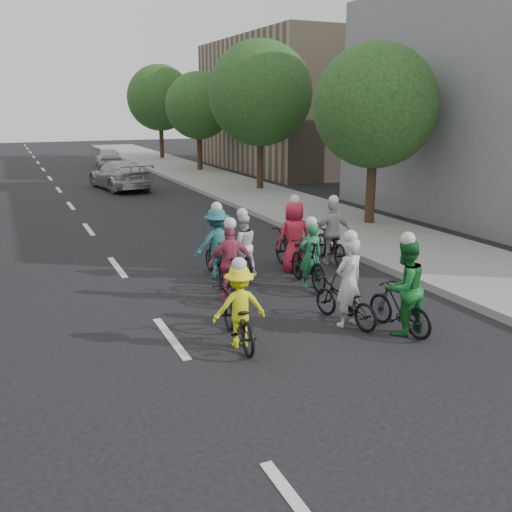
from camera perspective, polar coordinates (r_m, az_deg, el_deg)
ground at (r=10.33m, az=-8.53°, el=-8.11°), size 120.00×120.00×0.00m
sidewalk_right at (r=22.21m, az=4.49°, el=4.62°), size 4.00×80.00×0.15m
curb_right at (r=21.36m, az=-0.13°, el=4.30°), size 0.18×80.00×0.18m
bldg_se at (r=37.98m, az=5.25°, el=14.79°), size 10.00×14.00×8.00m
tree_r_0 at (r=19.39m, az=11.82°, el=14.44°), size 4.00×4.00×5.97m
tree_r_1 at (r=27.24m, az=0.42°, el=15.94°), size 4.80×4.80×6.93m
tree_r_2 at (r=35.63m, az=-5.77°, el=14.72°), size 4.00×4.00×5.97m
tree_r_3 at (r=44.26m, az=-9.60°, el=15.32°), size 4.80×4.80×6.93m
cyclist_0 at (r=10.79m, az=9.01°, el=-3.81°), size 0.87×1.70×1.83m
cyclist_1 at (r=10.54m, az=14.45°, el=-3.77°), size 0.93×1.57×1.88m
cyclist_2 at (r=9.77m, az=-1.80°, el=-5.70°), size 0.97×1.84×1.57m
cyclist_3 at (r=12.02m, az=-2.64°, el=-1.36°), size 0.99×1.64×1.78m
cyclist_4 at (r=14.15m, az=3.71°, el=1.17°), size 0.87×1.92×1.91m
cyclist_5 at (r=12.86m, az=5.28°, el=-0.54°), size 0.65×1.85×1.64m
cyclist_6 at (r=13.73m, az=-1.47°, el=0.45°), size 0.86×1.87×1.66m
cyclist_7 at (r=13.54m, az=-3.94°, el=0.80°), size 1.09×1.51×1.84m
cyclist_8 at (r=14.93m, az=7.51°, el=1.62°), size 1.01×1.98×1.80m
follow_car_lead at (r=28.93m, az=-13.47°, el=7.89°), size 2.65×5.02×1.39m
follow_car_trail at (r=39.76m, az=-14.55°, el=9.54°), size 1.83×3.89×1.29m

